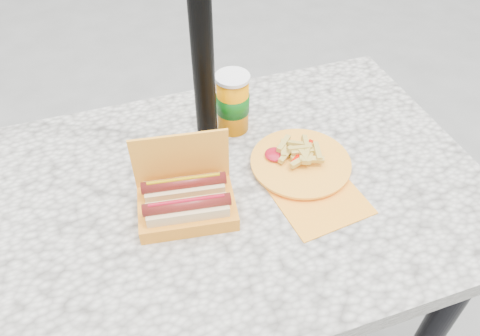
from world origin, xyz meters
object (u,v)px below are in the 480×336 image
object	(u,v)px
fries_plate	(301,164)
soda_cup	(233,103)
hotdog_box	(186,200)
umbrella_pole	(200,14)

from	to	relation	value
fries_plate	soda_cup	world-z (taller)	soda_cup
hotdog_box	soda_cup	bearing A→B (deg)	60.99
umbrella_pole	fries_plate	world-z (taller)	umbrella_pole
umbrella_pole	hotdog_box	world-z (taller)	umbrella_pole
soda_cup	hotdog_box	bearing A→B (deg)	-127.42
fries_plate	soda_cup	distance (m)	0.23
umbrella_pole	fries_plate	distance (m)	0.42
umbrella_pole	fries_plate	bearing A→B (deg)	-39.84
umbrella_pole	hotdog_box	distance (m)	0.39
umbrella_pole	soda_cup	distance (m)	0.28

